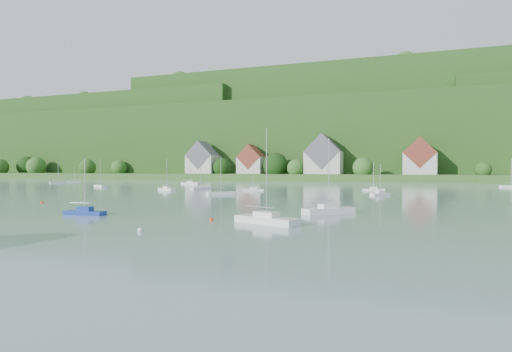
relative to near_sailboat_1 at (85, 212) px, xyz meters
The scene contains 13 objects.
far_shore_strip 160.44m from the near_sailboat_1, 91.52° to the left, with size 600.00×60.00×3.00m, color #335921.
forested_ridge 230.08m from the near_sailboat_1, 90.97° to the left, with size 620.00×181.22×69.89m.
village_building_0 159.11m from the near_sailboat_1, 111.91° to the left, with size 14.00×10.40×16.00m.
village_building_1 153.48m from the near_sailboat_1, 102.92° to the left, with size 12.00×9.36×14.00m.
village_building_2 148.71m from the near_sailboat_1, 89.72° to the left, with size 16.00×11.44×18.00m.
village_building_3 152.21m from the near_sailboat_1, 74.45° to the left, with size 13.00×10.40×15.50m.
near_sailboat_1 is the anchor object (origin of this frame).
near_sailboat_3 28.69m from the near_sailboat_1, 22.98° to the left, with size 5.96×6.11×9.01m.
near_sailboat_4 22.29m from the near_sailboat_1, ahead, with size 7.14×4.43×9.35m.
mooring_buoy_1 16.35m from the near_sailboat_1, 32.85° to the right, with size 0.44×0.44×0.44m, color white.
mooring_buoy_2 16.24m from the near_sailboat_1, ahead, with size 0.42×0.42×0.42m, color #F1470E.
mooring_buoy_3 21.79m from the near_sailboat_1, 148.39° to the left, with size 0.43×0.43×0.43m, color #F1470E.
far_sailboat_cluster 77.15m from the near_sailboat_1, 78.35° to the left, with size 201.04×65.39×8.71m.
Camera 1 is at (39.23, 0.49, 5.38)m, focal length 29.43 mm.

